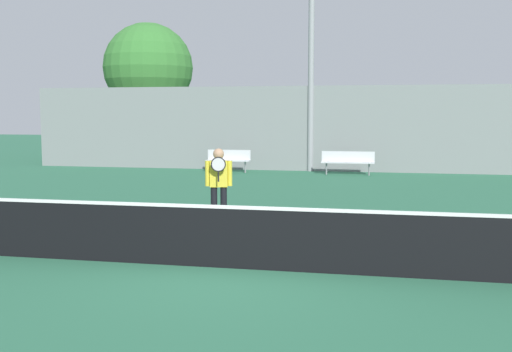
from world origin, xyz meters
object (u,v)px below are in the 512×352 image
(bench_courtside_far, at_px, (229,158))
(light_pole_far_right, at_px, (312,19))
(bench_courtside_near, at_px, (348,160))
(tennis_net, at_px, (230,236))
(tree_green_tall, at_px, (148,69))
(tennis_player, at_px, (219,181))

(bench_courtside_far, distance_m, light_pole_far_right, 6.45)
(bench_courtside_near, bearing_deg, bench_courtside_far, -179.99)
(bench_courtside_far, bearing_deg, tennis_net, -75.61)
(tennis_net, height_order, bench_courtside_far, tennis_net)
(tree_green_tall, bearing_deg, light_pole_far_right, -22.70)
(tree_green_tall, bearing_deg, tennis_player, -63.49)
(bench_courtside_far, bearing_deg, bench_courtside_near, 0.01)
(tennis_net, distance_m, light_pole_far_right, 16.57)
(tennis_net, xyz_separation_m, tennis_player, (-1.12, 3.49, 0.43))
(tennis_net, relative_size, bench_courtside_near, 6.01)
(tennis_net, distance_m, tree_green_tall, 21.44)
(light_pole_far_right, bearing_deg, bench_courtside_near, -37.14)
(tennis_net, bearing_deg, tree_green_tall, 115.00)
(tennis_net, xyz_separation_m, bench_courtside_near, (1.03, 14.39, 0.07))
(tennis_player, xyz_separation_m, light_pole_far_right, (0.57, 12.10, 5.15))
(tennis_player, xyz_separation_m, tree_green_tall, (-7.78, 15.59, 3.58))
(tennis_net, distance_m, bench_courtside_far, 14.86)
(light_pole_far_right, bearing_deg, tennis_net, -87.96)
(tennis_player, height_order, bench_courtside_far, tennis_player)
(tennis_player, bearing_deg, bench_courtside_far, 89.14)
(light_pole_far_right, distance_m, tree_green_tall, 9.18)
(bench_courtside_far, relative_size, light_pole_far_right, 0.17)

